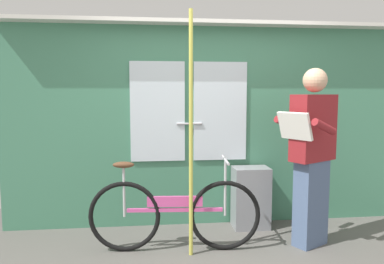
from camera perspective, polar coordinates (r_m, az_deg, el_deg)
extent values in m
cube|color=#427F60|center=(4.24, 2.18, 0.78)|extent=(4.50, 0.08, 2.23)
cube|color=silver|center=(4.13, -5.28, 3.10)|extent=(0.60, 0.02, 1.10)
cube|color=silver|center=(4.20, 4.32, 3.16)|extent=(0.60, 0.02, 1.10)
cylinder|color=#B2B2B7|center=(4.14, -0.41, 1.28)|extent=(0.28, 0.02, 0.02)
cube|color=silver|center=(4.19, 2.46, 16.31)|extent=(4.50, 0.28, 0.04)
torus|color=black|center=(3.65, 5.06, -12.59)|extent=(0.68, 0.10, 0.68)
torus|color=black|center=(3.66, -10.29, -12.61)|extent=(0.68, 0.10, 0.68)
cube|color=#D14C93|center=(3.61, -2.63, -11.81)|extent=(0.91, 0.10, 0.03)
cube|color=#D14C93|center=(3.58, -2.64, -10.55)|extent=(0.52, 0.07, 0.10)
cylinder|color=#B7B7BC|center=(3.59, -10.36, -8.85)|extent=(0.02, 0.02, 0.50)
ellipsoid|color=brown|center=(3.54, -10.44, -4.95)|extent=(0.21, 0.11, 0.06)
cylinder|color=#B7B7BC|center=(3.57, 5.10, -8.51)|extent=(0.02, 0.02, 0.54)
cylinder|color=#B7B7BC|center=(3.52, 5.14, -4.27)|extent=(0.06, 0.44, 0.02)
cube|color=slate|center=(3.91, 17.70, -10.29)|extent=(0.38, 0.32, 0.85)
cube|color=maroon|center=(3.77, 18.06, 0.62)|extent=(0.51, 0.41, 0.64)
sphere|color=tan|center=(3.76, 18.29, 7.53)|extent=(0.23, 0.23, 0.23)
cube|color=silver|center=(3.54, 15.42, 0.90)|extent=(0.26, 0.35, 0.26)
cylinder|color=maroon|center=(3.53, 19.56, 0.75)|extent=(0.30, 0.21, 0.17)
cylinder|color=maroon|center=(3.79, 14.20, 1.25)|extent=(0.30, 0.21, 0.17)
cube|color=gray|center=(4.27, 8.96, -9.85)|extent=(0.40, 0.28, 0.68)
cylinder|color=#C6C14C|center=(3.36, -0.17, -0.60)|extent=(0.04, 0.04, 2.23)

